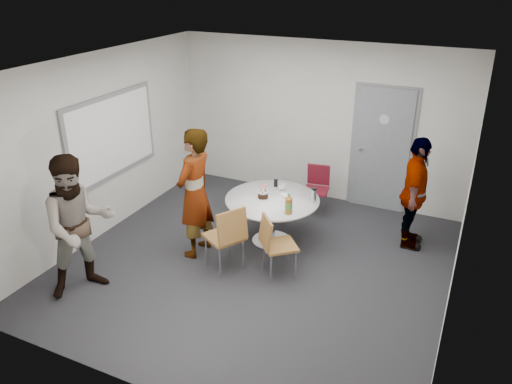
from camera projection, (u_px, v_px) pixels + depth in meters
The scene contains 15 objects.
floor at pixel (256, 263), 6.93m from camera, with size 5.00×5.00×0.00m, color black.
ceiling at pixel (256, 67), 5.80m from camera, with size 5.00×5.00×0.00m, color silver.
wall_back at pixel (319, 122), 8.42m from camera, with size 5.00×5.00×0.00m, color beige.
wall_left at pixel (102, 146), 7.32m from camera, with size 5.00×5.00×0.00m, color beige.
wall_right at pixel (465, 211), 5.40m from camera, with size 5.00×5.00×0.00m, color beige.
wall_front at pixel (134, 274), 4.31m from camera, with size 5.00×5.00×0.00m, color beige.
door at pixel (381, 150), 8.12m from camera, with size 1.02×0.17×2.12m.
whiteboard at pixel (112, 136), 7.43m from camera, with size 0.04×1.90×1.25m.
table at pixel (273, 205), 7.21m from camera, with size 1.36×1.36×1.01m.
chair_near_left at pixel (228, 233), 6.52m from camera, with size 0.65×0.63×0.95m.
chair_near_right at pixel (274, 241), 6.45m from camera, with size 0.60×0.60×0.87m.
chair_far at pixel (317, 184), 8.18m from camera, with size 0.44×0.47×0.81m.
person_main at pixel (195, 193), 6.82m from camera, with size 0.68×0.44×1.86m, color #A5C6EA.
person_left at pixel (79, 226), 6.03m from camera, with size 0.88×0.69×1.81m, color white.
person_right at pixel (414, 194), 7.04m from camera, with size 0.97×0.41×1.66m, color black.
Camera 1 is at (2.49, -5.33, 3.80)m, focal length 35.00 mm.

